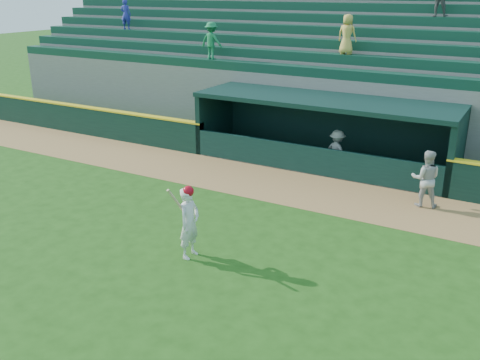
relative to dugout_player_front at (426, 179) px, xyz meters
The scene contains 9 objects.
ground 6.89m from the dugout_player_front, 127.05° to the right, with size 120.00×120.00×0.00m, color #1F4A12.
warning_track 4.24m from the dugout_player_front, behind, with size 40.00×3.00×0.01m, color olive.
field_wall_left 16.41m from the dugout_player_front, behind, with size 15.50×0.30×1.20m, color black.
wall_stripe_left 16.41m from the dugout_player_front, behind, with size 15.50×0.32×0.06m, color yellow.
dugout_player_front is the anchor object (origin of this frame).
dugout_player_inside 3.75m from the dugout_player_front, 153.39° to the left, with size 0.98×0.56×1.51m, color gray.
dugout 4.87m from the dugout_player_front, 148.25° to the left, with size 9.40×2.80×2.46m.
stands 8.35m from the dugout_player_front, 119.98° to the left, with size 34.50×6.27×7.00m.
batter_at_plate 7.42m from the dugout_player_front, 124.98° to the right, with size 0.52×0.79×1.85m.
Camera 1 is at (6.66, -10.14, 6.21)m, focal length 40.00 mm.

